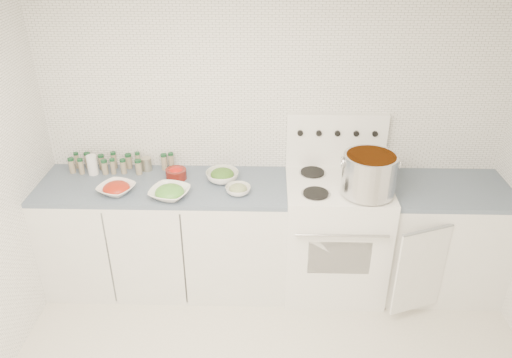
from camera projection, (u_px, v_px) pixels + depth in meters
name	position (u px, v px, depth m)	size (l,w,h in m)	color
room_walls	(277.00, 187.00, 2.33)	(3.54, 3.04, 2.52)	white
counter_left	(167.00, 234.00, 3.92)	(1.85, 0.62, 0.90)	white
stove	(334.00, 232.00, 3.87)	(0.76, 0.70, 1.36)	white
counter_right	(440.00, 238.00, 3.87)	(0.89, 0.77, 0.90)	white
stock_pot	(369.00, 173.00, 3.44)	(0.40, 0.37, 0.29)	silver
bowl_tomato	(116.00, 188.00, 3.58)	(0.33, 0.33, 0.08)	white
bowl_snowpea	(170.00, 192.00, 3.52)	(0.34, 0.34, 0.09)	white
bowl_broccoli	(222.00, 175.00, 3.73)	(0.27, 0.27, 0.10)	white
bowl_zucchini	(238.00, 189.00, 3.57)	(0.21, 0.21, 0.07)	white
bowl_pepper	(176.00, 173.00, 3.76)	(0.16, 0.16, 0.10)	#5E1610
salt_canister	(92.00, 165.00, 3.81)	(0.08, 0.08, 0.15)	white
tin_can	(147.00, 164.00, 3.88)	(0.08, 0.08, 0.10)	#A6A28C
spice_cluster	(116.00, 163.00, 3.87)	(0.80, 0.15, 0.14)	gray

